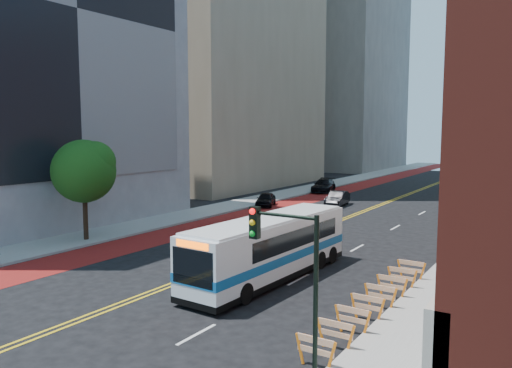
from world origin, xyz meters
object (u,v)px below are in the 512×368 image
object	(u,v)px
transit_bus	(271,247)
traffic_signal	(288,262)
street_tree	(85,169)
car_c	(324,186)
car_a	(266,199)
car_b	(337,198)

from	to	relation	value
transit_bus	traffic_signal	bearing A→B (deg)	-54.15
street_tree	car_c	distance (m)	33.65
street_tree	transit_bus	bearing A→B (deg)	-2.44
car_c	car_a	bearing A→B (deg)	-102.83
transit_bus	car_b	world-z (taller)	transit_bus
car_a	car_c	bearing A→B (deg)	68.53
traffic_signal	car_c	size ratio (longest dim) A/B	0.93
transit_bus	car_c	distance (m)	36.34
traffic_signal	transit_bus	xyz separation A→B (m)	(-5.86, 8.92, -2.08)
street_tree	transit_bus	size ratio (longest dim) A/B	0.58
transit_bus	car_b	size ratio (longest dim) A/B	2.64
car_b	car_a	bearing A→B (deg)	-153.03
transit_bus	car_c	xyz separation A→B (m)	(-12.86, 33.97, -0.85)
traffic_signal	car_b	size ratio (longest dim) A/B	1.16
car_a	car_c	distance (m)	13.46
street_tree	car_a	size ratio (longest dim) A/B	1.67
transit_bus	car_c	world-z (taller)	transit_bus
car_c	street_tree	bearing A→B (deg)	-106.16
car_b	traffic_signal	bearing A→B (deg)	-77.09
transit_bus	car_a	size ratio (longest dim) A/B	2.88
traffic_signal	car_b	distance (m)	36.04
car_c	car_b	bearing A→B (deg)	-70.86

